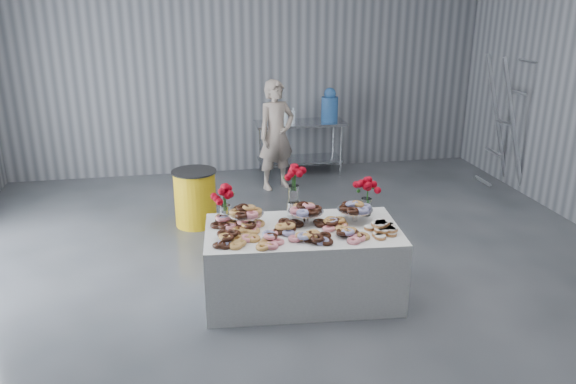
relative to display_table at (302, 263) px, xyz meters
name	(u,v)px	position (x,y,z in m)	size (l,w,h in m)	color
ground	(304,297)	(0.02, -0.03, -0.38)	(9.00, 9.00, 0.00)	#323539
room_walls	(275,28)	(-0.26, 0.04, 2.26)	(8.04, 9.04, 4.02)	gray
display_table	(302,263)	(0.00, 0.00, 0.00)	(1.90, 1.00, 0.75)	white
prep_table	(300,138)	(0.83, 4.07, 0.24)	(1.50, 0.60, 0.90)	silver
donut_mounds	(304,226)	(0.00, -0.05, 0.42)	(1.80, 0.80, 0.09)	#E0B052
cake_stand_left	(246,212)	(-0.54, 0.20, 0.52)	(0.36, 0.36, 0.17)	silver
cake_stand_mid	(306,210)	(0.06, 0.15, 0.52)	(0.36, 0.36, 0.17)	silver
cake_stand_right	(355,208)	(0.56, 0.10, 0.52)	(0.36, 0.36, 0.17)	silver
danish_pile	(382,226)	(0.73, -0.21, 0.43)	(0.48, 0.48, 0.11)	white
bouquet_left	(225,194)	(-0.73, 0.31, 0.67)	(0.26, 0.26, 0.42)	white
bouquet_right	(367,188)	(0.72, 0.24, 0.67)	(0.26, 0.26, 0.42)	white
bouquet_center	(294,181)	(-0.02, 0.35, 0.75)	(0.26, 0.26, 0.57)	silver
water_jug	(330,106)	(1.33, 4.07, 0.77)	(0.28, 0.28, 0.55)	#3D7ED2
drink_bottles	(282,116)	(0.51, 3.97, 0.66)	(0.54, 0.08, 0.27)	#268C33
person	(276,135)	(0.32, 3.42, 0.48)	(0.62, 0.41, 1.71)	#CC8C93
trash_barrel	(195,198)	(-0.99, 2.12, 0.00)	(0.59, 0.59, 0.75)	yellow
stepladder	(505,123)	(3.77, 2.76, 0.68)	(0.24, 0.52, 2.10)	silver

